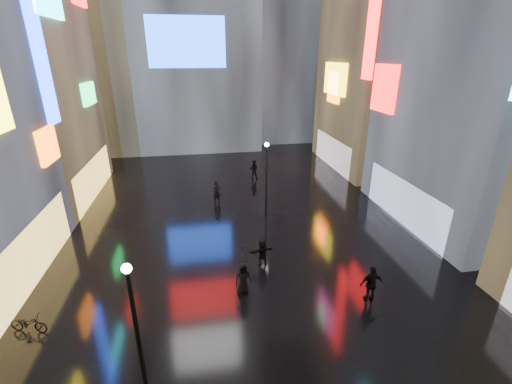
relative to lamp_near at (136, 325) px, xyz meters
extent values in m
plane|color=black|center=(4.75, 13.36, -2.94)|extent=(140.00, 140.00, 0.00)
cube|color=#FFC659|center=(-6.35, 7.36, -1.44)|extent=(0.20, 10.00, 3.00)
cube|color=#ED590B|center=(-6.10, 11.68, 3.12)|extent=(0.25, 2.24, 1.94)
cube|color=#1234ED|center=(-6.10, 13.36, 8.06)|extent=(0.25, 1.40, 8.00)
cube|color=#FFC659|center=(-6.35, 19.36, -1.44)|extent=(0.20, 10.00, 3.00)
cube|color=#17D54C|center=(-6.10, 21.18, 4.97)|extent=(0.25, 3.00, 1.71)
cube|color=#17C3E1|center=(-6.10, 15.96, 10.66)|extent=(0.25, 4.84, 1.37)
cube|color=white|center=(15.85, 10.36, -1.44)|extent=(0.20, 9.00, 3.00)
cube|color=red|center=(15.60, 14.48, 5.64)|extent=(0.25, 2.99, 3.26)
cube|color=red|center=(15.60, 17.36, 11.06)|extent=(0.25, 1.40, 10.00)
cube|color=black|center=(20.75, 23.36, 11.06)|extent=(10.00, 12.00, 28.00)
cube|color=white|center=(15.85, 23.36, -1.44)|extent=(0.20, 9.00, 3.00)
cube|color=yellow|center=(15.60, 23.68, 5.71)|extent=(0.25, 4.92, 2.91)
cube|color=#ED590B|center=(15.60, 23.79, 4.90)|extent=(0.25, 2.63, 2.87)
cube|color=#194CFF|center=(1.75, 30.26, 9.06)|extent=(8.00, 0.20, 5.00)
cube|color=black|center=(13.75, 39.36, 14.06)|extent=(12.00, 12.00, 34.00)
cube|color=black|center=(-9.25, 35.36, 10.06)|extent=(10.00, 10.00, 26.00)
cylinder|color=black|center=(0.00, 0.00, -0.44)|extent=(0.16, 0.16, 5.00)
sphere|color=white|center=(0.00, 0.00, 2.11)|extent=(0.30, 0.30, 0.30)
cylinder|color=black|center=(6.95, 13.72, -0.44)|extent=(0.16, 0.16, 5.00)
sphere|color=white|center=(6.95, 13.72, 2.11)|extent=(0.30, 0.30, 0.30)
imported|color=black|center=(9.82, 3.13, -2.02)|extent=(1.11, 0.52, 1.86)
imported|color=black|center=(4.02, 4.74, -2.13)|extent=(0.86, 0.63, 1.62)
imported|color=black|center=(5.36, 6.90, -2.17)|extent=(1.50, 0.77, 1.54)
imported|color=black|center=(3.48, 15.85, -2.06)|extent=(0.72, 0.54, 1.76)
imported|color=black|center=(7.23, 20.99, -2.06)|extent=(1.02, 0.90, 1.78)
imported|color=black|center=(4.02, 4.74, -0.84)|extent=(1.49, 1.49, 0.96)
imported|color=black|center=(-5.18, 3.71, -2.51)|extent=(1.75, 1.02, 0.87)
camera|label=1|loc=(2.30, -8.91, 7.90)|focal=24.00mm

